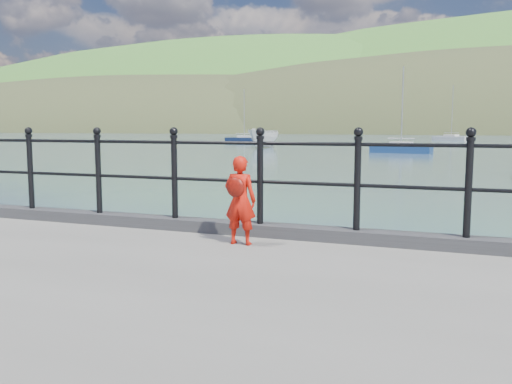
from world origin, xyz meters
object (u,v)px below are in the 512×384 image
at_px(sailboat_deep, 451,138).
at_px(launch_white, 264,138).
at_px(sailboat_port, 401,149).
at_px(child, 240,200).
at_px(sailboat_left, 244,140).
at_px(railing, 216,168).

bearing_deg(sailboat_deep, launch_white, -80.51).
xyz_separation_m(sailboat_port, sailboat_deep, (3.37, 48.61, 0.00)).
bearing_deg(launch_white, child, -62.56).
height_order(sailboat_port, sailboat_deep, sailboat_deep).
xyz_separation_m(launch_white, sailboat_deep, (18.68, 42.06, -0.73)).
distance_m(launch_white, sailboat_left, 22.44).
bearing_deg(railing, child, -45.30).
bearing_deg(sailboat_port, sailboat_deep, 94.84).
height_order(child, sailboat_port, sailboat_port).
distance_m(railing, sailboat_left, 75.03).
relative_size(launch_white, sailboat_deep, 0.59).
xyz_separation_m(child, sailboat_deep, (0.75, 92.45, -1.18)).
bearing_deg(railing, sailboat_port, 92.71).
bearing_deg(railing, sailboat_deep, 89.18).
height_order(railing, sailboat_deep, sailboat_deep).
distance_m(child, sailboat_deep, 92.46).
bearing_deg(launch_white, sailboat_deep, 73.91).
bearing_deg(sailboat_deep, sailboat_left, -109.19).
height_order(launch_white, sailboat_deep, sailboat_deep).
distance_m(launch_white, sailboat_port, 16.67).
distance_m(sailboat_port, sailboat_left, 36.84).
distance_m(railing, sailboat_deep, 91.90).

